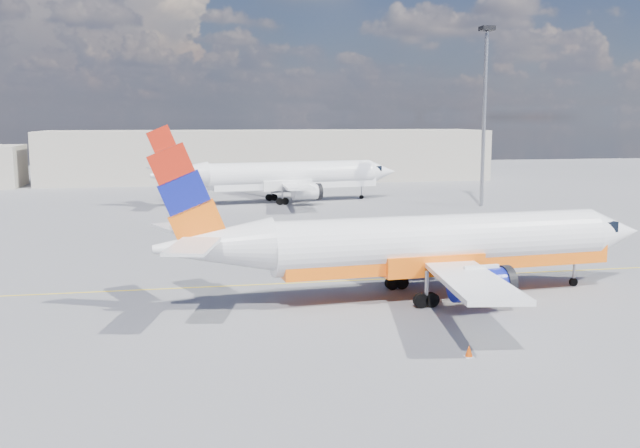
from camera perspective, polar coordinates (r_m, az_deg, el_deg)
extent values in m
plane|color=slate|center=(41.42, 1.78, -5.54)|extent=(240.00, 240.00, 0.00)
cube|color=yellow|center=(44.26, 0.92, -4.61)|extent=(70.00, 0.15, 0.01)
cube|color=#AEA696|center=(115.17, -4.10, 5.49)|extent=(70.00, 14.00, 8.00)
cylinder|color=white|center=(40.68, 9.63, -1.35)|extent=(19.55, 4.55, 2.99)
cone|color=white|center=(46.70, 22.44, -0.61)|extent=(3.75, 3.27, 2.99)
cone|color=white|center=(37.07, -8.52, -1.80)|extent=(6.37, 3.33, 2.84)
cube|color=black|center=(45.88, 21.26, -0.09)|extent=(1.66, 2.14, 0.62)
cube|color=orange|center=(41.06, 10.15, -2.71)|extent=(19.51, 4.02, 1.06)
cube|color=white|center=(45.90, 4.83, -1.14)|extent=(6.05, 10.91, 0.71)
cube|color=white|center=(34.85, 11.96, -4.40)|extent=(4.50, 10.89, 0.71)
cylinder|color=navy|center=(44.70, 7.92, -2.54)|extent=(3.30, 1.92, 1.67)
cylinder|color=navy|center=(37.74, 12.75, -4.74)|extent=(3.30, 1.92, 1.67)
cylinder|color=black|center=(45.28, 9.56, -2.44)|extent=(0.59, 1.88, 1.85)
cylinder|color=black|center=(38.42, 14.60, -4.57)|extent=(0.59, 1.88, 1.85)
cube|color=orange|center=(36.55, -10.67, 2.25)|extent=(4.14, 0.60, 5.50)
cube|color=white|center=(39.61, -10.95, -0.36)|extent=(3.48, 4.81, 0.16)
cube|color=white|center=(34.07, -10.15, -1.78)|extent=(2.90, 4.73, 0.16)
cylinder|color=gray|center=(45.49, 19.66, -3.34)|extent=(0.17, 0.17, 1.85)
cylinder|color=black|center=(45.66, 19.61, -4.39)|extent=(0.51, 0.25, 0.49)
cylinder|color=black|center=(42.44, 6.16, -4.69)|extent=(0.82, 0.40, 0.79)
cylinder|color=black|center=(38.67, 8.49, -6.05)|extent=(0.82, 0.40, 0.79)
cylinder|color=white|center=(85.17, -2.31, 3.97)|extent=(20.42, 6.42, 3.12)
cone|color=white|center=(89.62, 4.97, 4.17)|extent=(4.14, 3.68, 3.12)
cone|color=white|center=(81.97, -11.20, 3.86)|extent=(6.82, 3.99, 2.96)
cube|color=black|center=(89.04, 4.22, 4.48)|extent=(1.89, 2.34, 0.64)
cube|color=white|center=(85.41, -2.01, 3.28)|extent=(20.33, 5.88, 1.10)
cube|color=white|center=(90.95, -4.41, 3.72)|extent=(7.09, 11.27, 0.74)
cube|color=white|center=(78.74, -1.79, 3.00)|extent=(3.78, 11.21, 0.74)
cylinder|color=white|center=(89.38, -2.86, 3.09)|extent=(3.55, 2.27, 1.74)
cylinder|color=white|center=(81.59, -1.09, 2.58)|extent=(3.55, 2.27, 1.74)
cylinder|color=black|center=(89.83, -1.96, 3.13)|extent=(0.77, 1.98, 1.93)
cylinder|color=black|center=(82.09, -0.12, 2.62)|extent=(0.77, 1.98, 1.93)
cube|color=red|center=(81.58, -12.21, 5.78)|extent=(4.29, 0.98, 5.73)
cube|color=white|center=(84.61, -12.46, 4.37)|extent=(3.91, 5.00, 0.17)
cube|color=white|center=(78.82, -11.84, 4.10)|extent=(2.67, 4.83, 0.17)
cylinder|color=gray|center=(88.66, 3.34, 2.75)|extent=(0.19, 0.19, 1.93)
cylinder|color=black|center=(88.76, 3.34, 2.17)|extent=(0.54, 0.30, 0.51)
cylinder|color=black|center=(86.99, -3.90, 2.14)|extent=(0.87, 0.48, 0.83)
cylinder|color=black|center=(82.81, -3.03, 1.83)|extent=(0.87, 0.48, 0.83)
cylinder|color=black|center=(53.72, 12.33, -2.22)|extent=(0.49, 0.32, 0.46)
cylinder|color=black|center=(52.47, 12.44, -2.48)|extent=(0.49, 0.32, 0.46)
cylinder|color=black|center=(53.91, 14.26, -2.25)|extent=(0.49, 0.32, 0.46)
cylinder|color=black|center=(52.66, 14.42, -2.51)|extent=(0.49, 0.32, 0.46)
cube|color=gold|center=(53.10, 13.38, -1.88)|extent=(2.65, 1.96, 0.91)
cube|color=black|center=(52.93, 12.92, -1.09)|extent=(1.39, 1.39, 0.55)
cube|color=white|center=(31.37, 11.82, -10.34)|extent=(0.38, 0.38, 0.04)
cone|color=#E74D09|center=(31.28, 11.83, -9.88)|extent=(0.32, 0.32, 0.49)
cylinder|color=gray|center=(83.05, 12.99, 8.10)|extent=(0.43, 0.43, 19.50)
cube|color=black|center=(83.62, 13.22, 14.99)|extent=(1.46, 1.46, 0.49)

